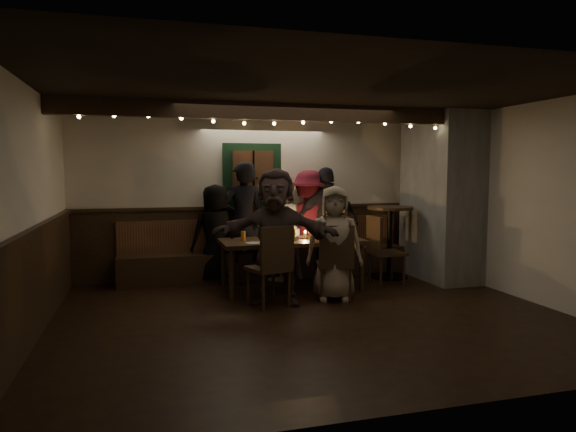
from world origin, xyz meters
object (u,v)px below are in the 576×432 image
object	(u,v)px
person_c	(280,229)
person_g	(334,243)
person_a	(215,233)
person_b	(243,222)
dining_table	(292,244)
chair_near_right	(335,258)
person_d	(309,224)
high_top	(390,233)
chair_end	(381,246)
person_f	(276,236)
person_e	(327,223)
chair_near_left	(273,262)

from	to	relation	value
person_c	person_g	distance (m)	1.43
person_a	person_b	bearing A→B (deg)	161.96
person_c	dining_table	bearing A→B (deg)	67.09
person_c	person_a	bearing A→B (deg)	-30.95
chair_near_right	person_d	bearing A→B (deg)	84.83
high_top	person_d	world-z (taller)	person_d
chair_end	person_f	size ratio (longest dim) A/B	0.59
person_b	chair_near_right	bearing A→B (deg)	123.43
high_top	person_g	world-z (taller)	person_g
person_g	dining_table	bearing A→B (deg)	134.90
person_b	person_e	xyz separation A→B (m)	(1.34, -0.09, -0.04)
high_top	person_c	world-z (taller)	person_c
person_b	person_c	bearing A→B (deg)	173.05
high_top	person_d	bearing A→B (deg)	160.79
person_b	person_f	distance (m)	1.45
person_e	person_a	bearing A→B (deg)	-0.95
chair_near_left	chair_near_right	world-z (taller)	chair_near_left
person_d	dining_table	bearing A→B (deg)	77.50
chair_near_left	high_top	size ratio (longest dim) A/B	0.91
person_a	person_d	bearing A→B (deg)	169.42
chair_end	person_e	distance (m)	0.99
person_a	person_b	world-z (taller)	person_b
chair_near_left	person_a	xyz separation A→B (m)	(-0.49, 1.67, 0.17)
chair_near_left	chair_end	size ratio (longest dim) A/B	1.00
dining_table	person_f	world-z (taller)	person_f
high_top	person_a	distance (m)	2.76
dining_table	high_top	bearing A→B (deg)	11.45
chair_near_left	person_b	size ratio (longest dim) A/B	0.56
person_d	person_f	bearing A→B (deg)	79.21
person_a	person_c	xyz separation A→B (m)	(0.99, -0.14, 0.06)
chair_end	person_f	bearing A→B (deg)	-160.73
person_b	person_d	distance (m)	1.09
chair_end	person_g	xyz separation A→B (m)	(-0.99, -0.63, 0.17)
dining_table	person_g	size ratio (longest dim) A/B	1.34
chair_near_right	person_c	bearing A→B (deg)	104.91
chair_end	chair_near_right	bearing A→B (deg)	-145.44
person_b	person_a	bearing A→B (deg)	-6.17
person_e	person_c	bearing A→B (deg)	3.00
chair_near_left	person_f	distance (m)	0.35
person_a	person_g	size ratio (longest dim) A/B	0.99
dining_table	person_c	world-z (taller)	person_c
high_top	person_f	world-z (taller)	person_f
chair_end	person_a	distance (m)	2.52
dining_table	high_top	world-z (taller)	high_top
chair_near_left	person_e	world-z (taller)	person_e
person_e	person_g	size ratio (longest dim) A/B	1.16
person_g	person_f	bearing A→B (deg)	-163.04
person_f	person_d	bearing A→B (deg)	79.67
chair_end	person_g	size ratio (longest dim) A/B	0.68
person_c	high_top	bearing A→B (deg)	147.58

